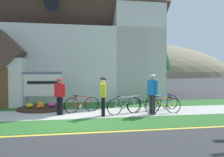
{
  "coord_description": "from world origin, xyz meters",
  "views": [
    {
      "loc": [
        -0.18,
        -8.76,
        1.93
      ],
      "look_at": [
        1.97,
        3.08,
        1.53
      ],
      "focal_mm": 37.42,
      "sensor_mm": 36.0,
      "label": 1
    }
  ],
  "objects_px": {
    "bicycle_yellow": "(125,105)",
    "bicycle_silver": "(82,104)",
    "bicycle_white": "(164,102)",
    "roadside_conifer": "(151,37)",
    "cyclist_in_green_jersey": "(152,91)",
    "bicycle_orange": "(163,106)",
    "church_sign": "(43,85)",
    "cyclist_in_white_jersey": "(103,93)",
    "cyclist_in_blue_jersey": "(60,94)",
    "bicycle_black": "(143,103)"
  },
  "relations": [
    {
      "from": "bicycle_yellow",
      "to": "bicycle_silver",
      "type": "bearing_deg",
      "value": 155.78
    },
    {
      "from": "bicycle_white",
      "to": "roadside_conifer",
      "type": "relative_size",
      "value": 0.22
    },
    {
      "from": "bicycle_yellow",
      "to": "bicycle_white",
      "type": "bearing_deg",
      "value": 20.2
    },
    {
      "from": "cyclist_in_green_jersey",
      "to": "bicycle_silver",
      "type": "bearing_deg",
      "value": 158.19
    },
    {
      "from": "bicycle_silver",
      "to": "bicycle_orange",
      "type": "bearing_deg",
      "value": -15.47
    },
    {
      "from": "bicycle_white",
      "to": "roadside_conifer",
      "type": "bearing_deg",
      "value": 74.21
    },
    {
      "from": "roadside_conifer",
      "to": "bicycle_orange",
      "type": "bearing_deg",
      "value": -106.78
    },
    {
      "from": "church_sign",
      "to": "cyclist_in_white_jersey",
      "type": "distance_m",
      "value": 3.93
    },
    {
      "from": "bicycle_white",
      "to": "bicycle_orange",
      "type": "xyz_separation_m",
      "value": [
        -0.46,
        -0.97,
        -0.01
      ]
    },
    {
      "from": "bicycle_orange",
      "to": "bicycle_yellow",
      "type": "bearing_deg",
      "value": 174.72
    },
    {
      "from": "bicycle_silver",
      "to": "bicycle_yellow",
      "type": "relative_size",
      "value": 0.97
    },
    {
      "from": "church_sign",
      "to": "cyclist_in_blue_jersey",
      "type": "distance_m",
      "value": 2.4
    },
    {
      "from": "bicycle_silver",
      "to": "bicycle_yellow",
      "type": "xyz_separation_m",
      "value": [
        1.86,
        -0.83,
        0.01
      ]
    },
    {
      "from": "bicycle_silver",
      "to": "cyclist_in_green_jersey",
      "type": "distance_m",
      "value": 3.32
    },
    {
      "from": "bicycle_white",
      "to": "bicycle_yellow",
      "type": "bearing_deg",
      "value": -159.8
    },
    {
      "from": "bicycle_black",
      "to": "cyclist_in_blue_jersey",
      "type": "height_order",
      "value": "cyclist_in_blue_jersey"
    },
    {
      "from": "bicycle_silver",
      "to": "bicycle_white",
      "type": "distance_m",
      "value": 4.06
    },
    {
      "from": "bicycle_orange",
      "to": "bicycle_black",
      "type": "height_order",
      "value": "bicycle_black"
    },
    {
      "from": "cyclist_in_blue_jersey",
      "to": "roadside_conifer",
      "type": "relative_size",
      "value": 0.21
    },
    {
      "from": "bicycle_black",
      "to": "cyclist_in_white_jersey",
      "type": "xyz_separation_m",
      "value": [
        -2.01,
        -0.78,
        0.58
      ]
    },
    {
      "from": "bicycle_yellow",
      "to": "cyclist_in_green_jersey",
      "type": "xyz_separation_m",
      "value": [
        1.16,
        -0.37,
        0.67
      ]
    },
    {
      "from": "church_sign",
      "to": "bicycle_yellow",
      "type": "height_order",
      "value": "church_sign"
    },
    {
      "from": "cyclist_in_blue_jersey",
      "to": "cyclist_in_green_jersey",
      "type": "bearing_deg",
      "value": -9.25
    },
    {
      "from": "bicycle_white",
      "to": "bicycle_orange",
      "type": "relative_size",
      "value": 1.0
    },
    {
      "from": "bicycle_silver",
      "to": "bicycle_orange",
      "type": "xyz_separation_m",
      "value": [
        3.6,
        -1.0,
        -0.01
      ]
    },
    {
      "from": "cyclist_in_green_jersey",
      "to": "cyclist_in_blue_jersey",
      "type": "xyz_separation_m",
      "value": [
        -3.99,
        0.65,
        -0.13
      ]
    },
    {
      "from": "cyclist_in_green_jersey",
      "to": "roadside_conifer",
      "type": "height_order",
      "value": "roadside_conifer"
    },
    {
      "from": "cyclist_in_blue_jersey",
      "to": "roadside_conifer",
      "type": "distance_m",
      "value": 12.56
    },
    {
      "from": "cyclist_in_white_jersey",
      "to": "roadside_conifer",
      "type": "bearing_deg",
      "value": 60.03
    },
    {
      "from": "bicycle_silver",
      "to": "bicycle_black",
      "type": "relative_size",
      "value": 0.96
    },
    {
      "from": "bicycle_white",
      "to": "cyclist_in_blue_jersey",
      "type": "xyz_separation_m",
      "value": [
        -5.03,
        -0.53,
        0.56
      ]
    },
    {
      "from": "bicycle_orange",
      "to": "cyclist_in_green_jersey",
      "type": "distance_m",
      "value": 0.94
    },
    {
      "from": "bicycle_white",
      "to": "roadside_conifer",
      "type": "xyz_separation_m",
      "value": [
        2.47,
        8.74,
        4.52
      ]
    },
    {
      "from": "cyclist_in_white_jersey",
      "to": "bicycle_black",
      "type": "bearing_deg",
      "value": 21.18
    },
    {
      "from": "bicycle_yellow",
      "to": "roadside_conifer",
      "type": "xyz_separation_m",
      "value": [
        4.67,
        9.55,
        4.5
      ]
    },
    {
      "from": "bicycle_yellow",
      "to": "roadside_conifer",
      "type": "relative_size",
      "value": 0.22
    },
    {
      "from": "bicycle_black",
      "to": "roadside_conifer",
      "type": "xyz_separation_m",
      "value": [
        3.67,
        9.07,
        4.5
      ]
    },
    {
      "from": "bicycle_white",
      "to": "cyclist_in_white_jersey",
      "type": "height_order",
      "value": "cyclist_in_white_jersey"
    },
    {
      "from": "cyclist_in_green_jersey",
      "to": "roadside_conifer",
      "type": "distance_m",
      "value": 11.2
    },
    {
      "from": "bicycle_yellow",
      "to": "bicycle_orange",
      "type": "bearing_deg",
      "value": -5.28
    },
    {
      "from": "cyclist_in_green_jersey",
      "to": "roadside_conifer",
      "type": "relative_size",
      "value": 0.23
    },
    {
      "from": "bicycle_silver",
      "to": "bicycle_black",
      "type": "distance_m",
      "value": 2.88
    },
    {
      "from": "bicycle_silver",
      "to": "roadside_conifer",
      "type": "bearing_deg",
      "value": 53.17
    },
    {
      "from": "bicycle_orange",
      "to": "cyclist_in_blue_jersey",
      "type": "bearing_deg",
      "value": 174.5
    },
    {
      "from": "cyclist_in_white_jersey",
      "to": "bicycle_yellow",
      "type": "bearing_deg",
      "value": 16.51
    },
    {
      "from": "cyclist_in_white_jersey",
      "to": "cyclist_in_green_jersey",
      "type": "bearing_deg",
      "value": -1.9
    },
    {
      "from": "bicycle_silver",
      "to": "bicycle_orange",
      "type": "height_order",
      "value": "bicycle_silver"
    },
    {
      "from": "bicycle_black",
      "to": "roadside_conifer",
      "type": "bearing_deg",
      "value": 67.96
    },
    {
      "from": "bicycle_silver",
      "to": "bicycle_white",
      "type": "bearing_deg",
      "value": -0.35
    },
    {
      "from": "bicycle_silver",
      "to": "roadside_conifer",
      "type": "relative_size",
      "value": 0.21
    }
  ]
}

